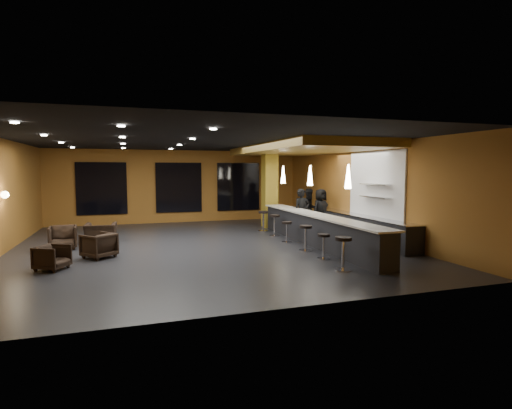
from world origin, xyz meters
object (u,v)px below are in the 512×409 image
object	(u,v)px
prep_counter	(359,228)
pendant_1	(310,175)
staff_b	(310,209)
armchair_c	(63,237)
bar_stool_1	(324,243)
bar_stool_4	(275,222)
pendant_0	(348,176)
bar_stool_5	(263,218)
bar_stool_2	(306,235)
armchair_a	(52,257)
bar_stool_0	(343,249)
bar_counter	(316,230)
bar_stool_3	(287,229)
armchair_b	(99,245)
armchair_d	(101,233)
column	(270,188)
staff_a	(302,212)
staff_c	(321,210)
pendant_2	(283,175)

from	to	relation	value
prep_counter	pendant_1	bearing A→B (deg)	180.00
staff_b	pendant_1	bearing A→B (deg)	-116.61
armchair_c	bar_stool_1	size ratio (longest dim) A/B	1.15
bar_stool_4	pendant_0	bearing A→B (deg)	-80.58
bar_stool_5	bar_stool_2	bearing A→B (deg)	-90.93
armchair_a	bar_stool_0	size ratio (longest dim) A/B	0.81
bar_counter	bar_stool_2	size ratio (longest dim) A/B	9.89
prep_counter	bar_stool_3	distance (m)	2.78
armchair_b	armchair_c	size ratio (longest dim) A/B	0.96
armchair_d	pendant_0	bearing A→B (deg)	149.85
armchair_a	bar_stool_3	distance (m)	7.36
column	pendant_1	size ratio (longest dim) A/B	5.00
staff_b	staff_a	bearing A→B (deg)	-129.28
armchair_d	bar_stool_0	world-z (taller)	bar_stool_0
armchair_d	bar_stool_5	bearing A→B (deg)	-169.89
armchair_c	pendant_0	bearing A→B (deg)	-29.89
staff_a	bar_stool_4	distance (m)	1.25
prep_counter	bar_stool_2	bearing A→B (deg)	-154.43
column	bar_stool_4	distance (m)	2.82
bar_counter	armchair_b	xyz separation A→B (m)	(-6.88, 0.12, -0.14)
bar_stool_0	armchair_b	bearing A→B (deg)	149.64
prep_counter	staff_a	xyz separation A→B (m)	(-1.50, 1.75, 0.47)
bar_stool_0	bar_stool_2	xyz separation A→B (m)	(0.16, 2.55, -0.03)
staff_c	bar_stool_5	size ratio (longest dim) A/B	2.10
armchair_c	bar_stool_4	xyz separation A→B (m)	(7.36, 0.31, 0.15)
column	pendant_2	size ratio (longest dim) A/B	5.00
armchair_c	staff_b	bearing A→B (deg)	4.75
pendant_0	bar_stool_1	bearing A→B (deg)	-177.34
staff_a	bar_stool_3	xyz separation A→B (m)	(-1.27, -1.53, -0.43)
bar_stool_1	bar_stool_2	size ratio (longest dim) A/B	0.89
armchair_a	bar_stool_4	distance (m)	7.89
bar_stool_2	bar_stool_5	xyz separation A→B (m)	(0.07, 4.26, 0.02)
pendant_0	pendant_1	world-z (taller)	same
staff_b	bar_stool_2	xyz separation A→B (m)	(-2.15, -4.18, -0.36)
armchair_b	bar_stool_3	bearing A→B (deg)	145.27
bar_counter	pendant_2	xyz separation A→B (m)	(0.00, 3.00, 1.85)
column	bar_stool_4	world-z (taller)	column
column	staff_a	world-z (taller)	column
bar_stool_2	armchair_b	bearing A→B (deg)	171.26
column	armchair_d	bearing A→B (deg)	-165.60
armchair_b	bar_stool_0	distance (m)	6.90
staff_c	armchair_c	xyz separation A→B (m)	(-9.65, -0.94, -0.50)
staff_b	bar_stool_2	distance (m)	4.72
pendant_0	pendant_2	size ratio (longest dim) A/B	1.00
bar_stool_0	bar_stool_4	bearing A→B (deg)	87.53
pendant_0	pendant_1	bearing A→B (deg)	90.00
bar_counter	bar_stool_1	world-z (taller)	bar_counter
pendant_1	bar_stool_0	distance (m)	4.37
armchair_b	bar_counter	bearing A→B (deg)	138.67
armchair_a	bar_stool_3	xyz separation A→B (m)	(7.15, 1.73, 0.16)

